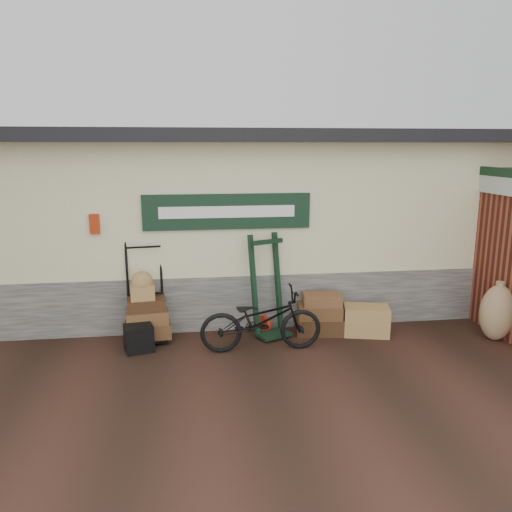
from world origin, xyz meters
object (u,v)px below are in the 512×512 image
at_px(porter_trolley, 145,287).
at_px(suitcase_stack, 320,313).
at_px(wicker_hamper, 366,320).
at_px(green_barrow, 268,286).
at_px(black_trunk, 139,338).
at_px(bicycle, 261,317).

distance_m(porter_trolley, suitcase_stack, 2.78).
distance_m(suitcase_stack, wicker_hamper, 0.75).
bearing_deg(green_barrow, suitcase_stack, -27.04).
height_order(suitcase_stack, black_trunk, suitcase_stack).
bearing_deg(wicker_hamper, black_trunk, -176.77).
bearing_deg(porter_trolley, black_trunk, -105.95).
bearing_deg(black_trunk, green_barrow, 11.37).
xyz_separation_m(green_barrow, suitcase_stack, (0.83, -0.05, -0.47)).
bearing_deg(wicker_hamper, porter_trolley, 174.62).
bearing_deg(black_trunk, bicycle, -6.92).
xyz_separation_m(suitcase_stack, black_trunk, (-2.81, -0.35, -0.13)).
bearing_deg(porter_trolley, suitcase_stack, -10.96).
bearing_deg(green_barrow, black_trunk, 167.61).
height_order(porter_trolley, green_barrow, porter_trolley).
height_order(green_barrow, suitcase_stack, green_barrow).
bearing_deg(green_barrow, bicycle, -131.47).
bearing_deg(porter_trolley, bicycle, -30.83).
relative_size(porter_trolley, bicycle, 0.93).
xyz_separation_m(porter_trolley, wicker_hamper, (3.45, -0.32, -0.60)).
distance_m(porter_trolley, bicycle, 1.88).
relative_size(porter_trolley, black_trunk, 4.17).
xyz_separation_m(suitcase_stack, bicycle, (-1.03, -0.56, 0.19)).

